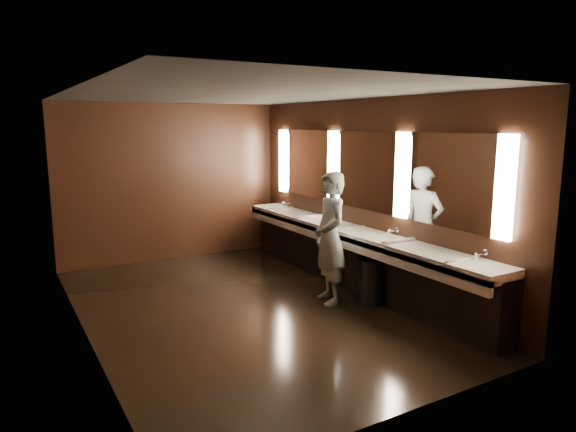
{
  "coord_description": "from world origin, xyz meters",
  "views": [
    {
      "loc": [
        -2.82,
        -5.95,
        2.42
      ],
      "look_at": [
        0.66,
        0.0,
        1.19
      ],
      "focal_mm": 32.0,
      "sensor_mm": 36.0,
      "label": 1
    }
  ],
  "objects": [
    {
      "name": "floor",
      "position": [
        0.0,
        0.0,
        0.0
      ],
      "size": [
        6.0,
        6.0,
        0.0
      ],
      "primitive_type": "plane",
      "color": "black",
      "rests_on": "ground"
    },
    {
      "name": "sink_counter",
      "position": [
        1.79,
        0.0,
        0.5
      ],
      "size": [
        0.55,
        5.4,
        1.01
      ],
      "color": "black",
      "rests_on": "floor"
    },
    {
      "name": "wall_right",
      "position": [
        2.0,
        0.0,
        1.4
      ],
      "size": [
        0.02,
        6.0,
        2.8
      ],
      "primitive_type": "cube",
      "color": "black",
      "rests_on": "floor"
    },
    {
      "name": "person",
      "position": [
        1.11,
        -0.37,
        0.9
      ],
      "size": [
        0.57,
        0.74,
        1.81
      ],
      "primitive_type": "imported",
      "rotation": [
        0.0,
        0.0,
        -1.8
      ],
      "color": "#83B4C4",
      "rests_on": "floor"
    },
    {
      "name": "wall_front",
      "position": [
        0.0,
        -3.0,
        1.4
      ],
      "size": [
        4.0,
        0.02,
        2.8
      ],
      "primitive_type": "cube",
      "color": "black",
      "rests_on": "floor"
    },
    {
      "name": "wall_back",
      "position": [
        0.0,
        3.0,
        1.4
      ],
      "size": [
        4.0,
        0.02,
        2.8
      ],
      "primitive_type": "cube",
      "color": "black",
      "rests_on": "floor"
    },
    {
      "name": "wall_left",
      "position": [
        -2.0,
        0.0,
        1.4
      ],
      "size": [
        0.02,
        6.0,
        2.8
      ],
      "primitive_type": "cube",
      "color": "black",
      "rests_on": "floor"
    },
    {
      "name": "mirror_band",
      "position": [
        1.98,
        -0.0,
        1.75
      ],
      "size": [
        0.06,
        5.03,
        1.15
      ],
      "color": "#FFE4C3",
      "rests_on": "wall_right"
    },
    {
      "name": "ceiling",
      "position": [
        0.0,
        0.0,
        2.8
      ],
      "size": [
        4.0,
        6.0,
        0.02
      ],
      "primitive_type": "cube",
      "color": "#2D2D2B",
      "rests_on": "wall_back"
    },
    {
      "name": "trash_bin",
      "position": [
        1.58,
        -0.7,
        0.31
      ],
      "size": [
        0.5,
        0.5,
        0.62
      ],
      "primitive_type": "cylinder",
      "rotation": [
        0.0,
        0.0,
        0.31
      ],
      "color": "black",
      "rests_on": "floor"
    }
  ]
}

